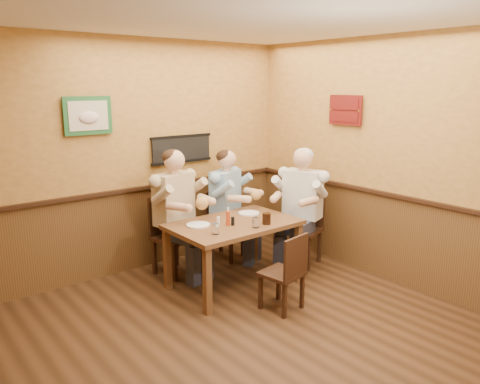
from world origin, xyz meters
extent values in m
plane|color=black|center=(0.00, 0.00, 0.00)|extent=(5.00, 5.00, 0.00)
cube|color=silver|center=(0.00, 0.00, 2.80)|extent=(5.00, 5.00, 0.02)
cube|color=#C08C43|center=(0.00, 2.50, 1.40)|extent=(5.00, 0.02, 2.80)
cube|color=#C08C43|center=(2.50, 0.00, 1.40)|extent=(0.02, 5.00, 2.80)
cube|color=brown|center=(0.00, 2.48, 0.50)|extent=(5.00, 0.02, 1.00)
cube|color=brown|center=(2.48, 0.00, 0.50)|extent=(0.02, 5.00, 1.00)
cube|color=black|center=(0.99, 2.46, 1.45)|extent=(0.88, 0.03, 0.34)
cube|color=#1F5B2B|center=(-0.20, 2.46, 1.92)|extent=(0.54, 0.03, 0.42)
cube|color=maroon|center=(2.46, 1.05, 1.95)|extent=(0.03, 0.48, 0.36)
cube|color=brown|center=(0.94, 1.32, 0.72)|extent=(1.40, 0.90, 0.05)
cube|color=brown|center=(0.30, 0.93, 0.35)|extent=(0.07, 0.07, 0.70)
cube|color=brown|center=(1.58, 0.93, 0.35)|extent=(0.07, 0.07, 0.70)
cube|color=brown|center=(0.30, 1.71, 0.35)|extent=(0.07, 0.07, 0.70)
cube|color=brown|center=(1.58, 1.71, 0.35)|extent=(0.07, 0.07, 0.70)
cylinder|color=white|center=(0.53, 1.10, 0.81)|extent=(0.09, 0.09, 0.11)
cylinder|color=white|center=(1.00, 1.01, 0.81)|extent=(0.10, 0.10, 0.11)
cylinder|color=black|center=(1.18, 1.04, 0.81)|extent=(0.11, 0.11, 0.12)
cylinder|color=#BC3A14|center=(0.82, 1.27, 0.84)|extent=(0.06, 0.06, 0.18)
cylinder|color=white|center=(0.76, 1.36, 0.79)|extent=(0.04, 0.04, 0.09)
cylinder|color=black|center=(0.86, 1.24, 0.80)|extent=(0.05, 0.05, 0.09)
cylinder|color=white|center=(0.56, 1.46, 0.76)|extent=(0.34, 0.34, 0.02)
cylinder|color=silver|center=(1.30, 1.48, 0.76)|extent=(0.33, 0.33, 0.02)
camera|label=1|loc=(-2.15, -2.63, 2.25)|focal=35.00mm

